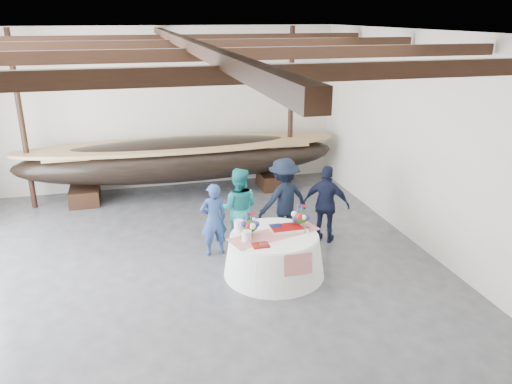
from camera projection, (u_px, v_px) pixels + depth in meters
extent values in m
cube|color=#3D3D42|center=(194.00, 286.00, 9.32)|extent=(10.00, 12.00, 0.01)
cube|color=silver|center=(162.00, 110.00, 14.03)|extent=(10.00, 0.02, 4.50)
cube|color=silver|center=(444.00, 152.00, 9.74)|extent=(0.02, 12.00, 4.50)
cube|color=white|center=(182.00, 34.00, 7.81)|extent=(10.00, 12.00, 0.01)
cube|color=black|center=(226.00, 75.00, 4.70)|extent=(9.80, 0.12, 0.18)
cube|color=black|center=(191.00, 55.00, 6.98)|extent=(9.80, 0.12, 0.18)
cube|color=black|center=(174.00, 45.00, 9.26)|extent=(9.80, 0.12, 0.18)
cube|color=black|center=(163.00, 39.00, 11.54)|extent=(9.80, 0.12, 0.18)
cube|color=black|center=(183.00, 42.00, 7.85)|extent=(0.15, 11.76, 0.15)
cylinder|color=black|center=(22.00, 123.00, 12.33)|extent=(0.14, 0.14, 4.50)
cylinder|color=black|center=(291.00, 110.00, 13.98)|extent=(0.14, 0.14, 4.50)
cube|color=black|center=(85.00, 195.00, 13.32)|extent=(0.76, 0.98, 0.44)
cube|color=black|center=(273.00, 180.00, 14.55)|extent=(0.76, 0.98, 0.44)
ellipsoid|color=black|center=(181.00, 159.00, 13.65)|extent=(8.71, 1.74, 1.20)
cube|color=#9E7A4C|center=(181.00, 148.00, 13.54)|extent=(6.97, 1.14, 0.07)
cone|color=white|center=(274.00, 255.00, 9.63)|extent=(1.96, 1.96, 0.81)
cylinder|color=white|center=(274.00, 235.00, 9.49)|extent=(1.66, 1.66, 0.04)
cube|color=red|center=(274.00, 234.00, 9.48)|extent=(1.89, 1.04, 0.01)
cube|color=white|center=(286.00, 229.00, 9.63)|extent=(0.60, 0.40, 0.07)
cylinder|color=white|center=(247.00, 236.00, 9.17)|extent=(0.18, 0.18, 0.20)
cylinder|color=white|center=(239.00, 226.00, 9.59)|extent=(0.18, 0.18, 0.22)
cube|color=maroon|center=(261.00, 245.00, 9.00)|extent=(0.30, 0.24, 0.03)
cone|color=silver|center=(308.00, 231.00, 9.50)|extent=(0.09, 0.09, 0.12)
imported|color=navy|center=(214.00, 219.00, 10.31)|extent=(0.61, 0.44, 1.56)
imported|color=teal|center=(239.00, 208.00, 10.63)|extent=(1.04, 0.93, 1.77)
imported|color=black|center=(284.00, 200.00, 10.97)|extent=(1.35, 0.98, 1.87)
imported|color=black|center=(326.00, 204.00, 10.88)|extent=(1.08, 0.94, 1.74)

